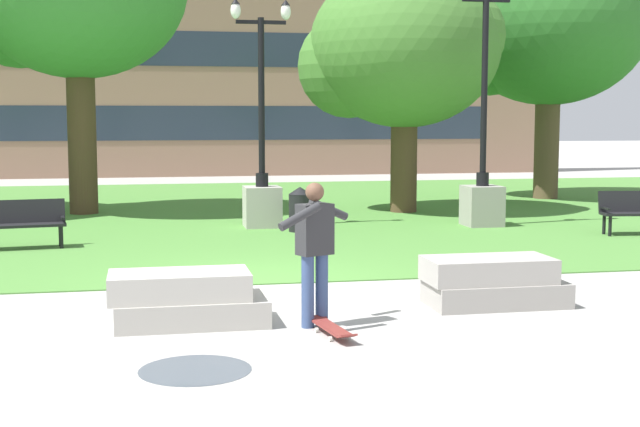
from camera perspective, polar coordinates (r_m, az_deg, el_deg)
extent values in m
plane|color=#A3A09B|center=(13.19, -3.96, -4.60)|extent=(140.00, 140.00, 0.00)
cube|color=#4C8438|center=(23.04, -7.14, 0.05)|extent=(40.00, 20.00, 0.02)
cube|color=#B2ADA3|center=(10.80, -8.19, -6.21)|extent=(1.80, 0.90, 0.32)
cube|color=#BBB6AB|center=(10.73, -8.99, -4.56)|extent=(1.66, 0.83, 0.32)
cube|color=#9E9991|center=(11.98, 11.19, -5.03)|extent=(1.80, 0.90, 0.32)
cube|color=#A6A098|center=(11.88, 10.72, -3.55)|extent=(1.66, 0.83, 0.32)
cylinder|color=#384C7A|center=(10.60, 0.11, -4.90)|extent=(0.15, 0.15, 0.86)
cylinder|color=#384C7A|center=(10.49, -0.79, -5.01)|extent=(0.15, 0.15, 0.86)
cube|color=#2D2D30|center=(10.42, -0.34, -1.02)|extent=(0.46, 0.38, 0.60)
cylinder|color=#2D2D30|center=(10.80, 0.55, 0.27)|extent=(0.54, 0.31, 0.30)
cylinder|color=#2D2D30|center=(10.01, -1.30, -0.20)|extent=(0.54, 0.31, 0.30)
sphere|color=brown|center=(10.38, -0.34, 1.39)|extent=(0.22, 0.22, 0.22)
cube|color=maroon|center=(10.16, 0.80, -7.37)|extent=(0.32, 0.82, 0.02)
cube|color=maroon|center=(9.75, 1.76, -7.84)|extent=(0.22, 0.15, 0.06)
cube|color=maroon|center=(10.57, -0.08, -6.73)|extent=(0.22, 0.15, 0.06)
cylinder|color=silver|center=(10.02, 1.85, -7.92)|extent=(0.04, 0.06, 0.06)
cylinder|color=silver|center=(9.94, 0.66, -8.03)|extent=(0.04, 0.06, 0.06)
cylinder|color=silver|center=(10.41, 0.93, -7.36)|extent=(0.04, 0.06, 0.06)
cylinder|color=silver|center=(10.34, -0.21, -7.46)|extent=(0.04, 0.06, 0.06)
cylinder|color=#47515B|center=(8.94, -7.99, -9.88)|extent=(1.11, 1.11, 0.01)
cube|color=black|center=(19.89, 19.81, 0.72)|extent=(1.80, 0.35, 0.46)
cube|color=black|center=(19.34, 17.82, 0.32)|extent=(0.11, 0.40, 0.04)
cylinder|color=black|center=(19.25, 18.07, -0.78)|extent=(0.07, 0.07, 0.41)
cylinder|color=black|center=(19.54, 17.72, -0.66)|extent=(0.07, 0.07, 0.41)
cube|color=black|center=(17.41, -18.90, -0.75)|extent=(1.84, 0.68, 0.05)
cube|color=black|center=(17.64, -18.93, 0.09)|extent=(1.80, 0.36, 0.46)
cube|color=black|center=(17.42, -16.15, -0.26)|extent=(0.11, 0.40, 0.04)
cylinder|color=black|center=(17.30, -16.22, -1.48)|extent=(0.07, 0.07, 0.41)
cylinder|color=black|center=(17.62, -16.27, -1.34)|extent=(0.07, 0.07, 0.41)
cube|color=#ADA89E|center=(19.89, -3.72, 0.44)|extent=(0.80, 0.80, 0.90)
cylinder|color=black|center=(19.84, -3.73, 2.16)|extent=(0.28, 0.28, 0.30)
cylinder|color=black|center=(19.79, -3.77, 7.08)|extent=(0.14, 0.14, 3.70)
cube|color=black|center=(19.90, -3.81, 12.12)|extent=(1.10, 0.08, 0.08)
ellipsoid|color=white|center=(19.86, -5.42, 12.81)|extent=(0.22, 0.22, 0.36)
cone|color=black|center=(19.88, -5.43, 13.38)|extent=(0.20, 0.20, 0.13)
ellipsoid|color=white|center=(20.00, -2.21, 12.79)|extent=(0.22, 0.22, 0.36)
cone|color=black|center=(20.02, -2.21, 13.35)|extent=(0.20, 0.20, 0.13)
cube|color=gray|center=(20.38, 10.33, 0.49)|extent=(0.80, 0.80, 0.90)
cylinder|color=black|center=(20.33, 10.36, 2.17)|extent=(0.28, 0.28, 0.30)
cylinder|color=black|center=(20.29, 10.47, 7.67)|extent=(0.14, 0.14, 4.20)
cube|color=black|center=(20.44, 10.59, 13.28)|extent=(1.10, 0.08, 0.08)
cylinder|color=brown|center=(27.57, 14.31, 4.74)|extent=(0.73, 0.73, 3.65)
ellipsoid|color=#2D6B28|center=(27.71, 14.51, 11.84)|extent=(5.82, 5.82, 4.94)
sphere|color=#2D6B28|center=(27.54, 10.89, 10.75)|extent=(3.20, 3.20, 3.20)
sphere|color=#2D6B28|center=(27.88, 17.81, 12.31)|extent=(2.91, 2.91, 2.91)
cylinder|color=#4C3823|center=(23.29, -15.00, 5.15)|extent=(0.71, 0.71, 4.20)
sphere|color=#387F33|center=(24.12, -18.74, 12.33)|extent=(2.98, 2.98, 2.98)
cylinder|color=#4C3823|center=(23.03, 5.39, 3.70)|extent=(0.68, 0.68, 2.89)
ellipsoid|color=#42752D|center=(23.08, 5.46, 10.61)|extent=(4.85, 4.85, 4.13)
sphere|color=#42752D|center=(23.17, 1.89, 9.41)|extent=(2.67, 2.67, 2.67)
sphere|color=#42752D|center=(23.02, 8.77, 11.18)|extent=(2.43, 2.43, 2.43)
cylinder|color=black|center=(19.05, -1.29, 0.04)|extent=(0.48, 0.48, 0.80)
cone|color=black|center=(19.00, -1.29, 1.48)|extent=(0.49, 0.49, 0.16)
cube|color=#8E6B56|center=(37.80, -4.58, 11.94)|extent=(26.85, 1.00, 12.48)
cube|color=#232D3D|center=(37.10, -4.44, 5.80)|extent=(20.14, 0.03, 1.40)
cube|color=#232D3D|center=(37.20, -4.48, 10.42)|extent=(20.14, 0.03, 1.40)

